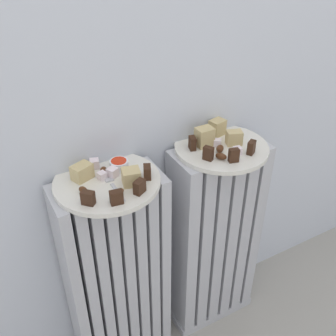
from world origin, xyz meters
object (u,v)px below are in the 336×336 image
object	(u,v)px
radiator_left	(117,280)
plate_left	(107,182)
radiator_right	(213,240)
fork	(114,186)
jam_bowl_left	(119,164)
plate_right	(221,148)

from	to	relation	value
radiator_left	plate_left	distance (m)	0.34
radiator_right	plate_left	bearing A→B (deg)	180.00
radiator_right	fork	bearing A→B (deg)	-173.82
jam_bowl_left	radiator_right	bearing A→B (deg)	-6.53
radiator_left	radiator_right	xyz separation A→B (m)	(0.33, -0.00, 0.00)
radiator_right	plate_right	world-z (taller)	plate_right
plate_right	jam_bowl_left	xyz separation A→B (m)	(-0.28, 0.03, 0.02)
jam_bowl_left	plate_right	bearing A→B (deg)	-6.53
plate_right	jam_bowl_left	world-z (taller)	jam_bowl_left
radiator_left	jam_bowl_left	size ratio (longest dim) A/B	14.33
radiator_right	plate_right	size ratio (longest dim) A/B	2.61
jam_bowl_left	radiator_left	bearing A→B (deg)	-144.20
plate_left	fork	xyz separation A→B (m)	(0.00, -0.04, 0.01)
plate_right	jam_bowl_left	size ratio (longest dim) A/B	5.48
plate_left	plate_right	distance (m)	0.33
plate_right	fork	xyz separation A→B (m)	(-0.33, -0.04, 0.01)
jam_bowl_left	fork	world-z (taller)	jam_bowl_left
radiator_right	jam_bowl_left	size ratio (longest dim) A/B	14.33
plate_right	fork	distance (m)	0.33
radiator_left	radiator_right	distance (m)	0.33
jam_bowl_left	plate_left	bearing A→B (deg)	-144.20
plate_left	plate_right	world-z (taller)	same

